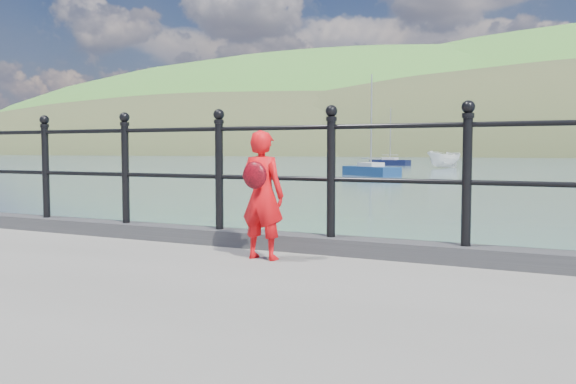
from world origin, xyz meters
The scene contains 7 objects.
ground centered at (0.00, 0.00, 0.00)m, with size 600.00×600.00×0.00m, color #2D4251.
kerb centered at (0.00, -0.15, 1.07)m, with size 60.00×0.30×0.15m, color #28282B.
railing centered at (0.00, -0.15, 1.82)m, with size 18.11×0.11×1.20m.
child centered at (0.19, -0.70, 1.56)m, with size 0.41×0.32×1.11m.
launch_white centered at (-11.12, 59.82, 0.91)m, with size 1.77×4.71×1.82m, color white.
sailboat_port centered at (-11.90, 38.10, 0.34)m, with size 5.22×4.42×7.70m.
sailboat_left centered at (-19.55, 68.21, 0.34)m, with size 5.24×2.66×7.29m.
Camera 1 is at (2.70, -5.26, 1.94)m, focal length 38.00 mm.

